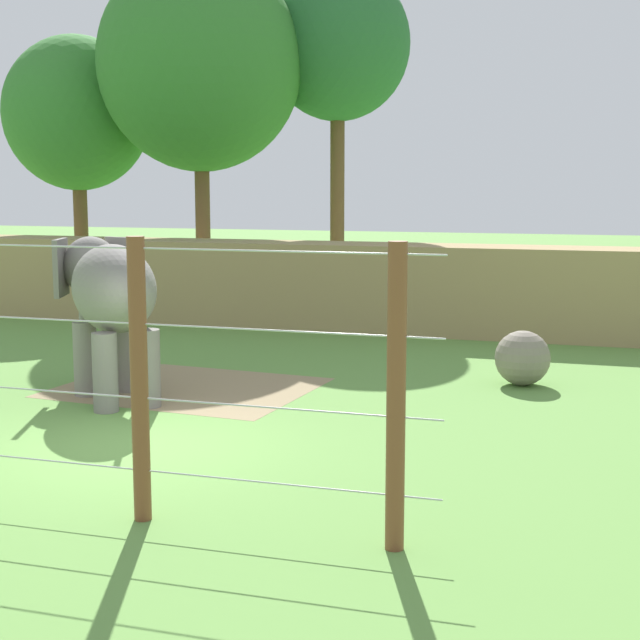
% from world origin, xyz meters
% --- Properties ---
extents(ground_plane, '(120.00, 120.00, 0.00)m').
position_xyz_m(ground_plane, '(0.00, 0.00, 0.00)').
color(ground_plane, '#609342').
extents(dirt_patch, '(4.84, 3.96, 0.01)m').
position_xyz_m(dirt_patch, '(-1.00, 3.88, 0.00)').
color(dirt_patch, '#937F5B').
rests_on(dirt_patch, ground).
extents(embankment_wall, '(36.00, 1.80, 2.23)m').
position_xyz_m(embankment_wall, '(0.00, 11.71, 1.12)').
color(embankment_wall, tan).
rests_on(embankment_wall, ground).
extents(elephant, '(3.15, 3.16, 2.81)m').
position_xyz_m(elephant, '(-1.90, 2.74, 1.86)').
color(elephant, gray).
rests_on(elephant, ground).
extents(enrichment_ball, '(1.04, 1.04, 1.04)m').
position_xyz_m(enrichment_ball, '(4.97, 5.97, 0.52)').
color(enrichment_ball, gray).
rests_on(enrichment_ball, ground).
extents(cable_fence, '(9.91, 0.20, 3.22)m').
position_xyz_m(cable_fence, '(-0.02, -2.60, 1.62)').
color(cable_fence, brown).
rests_on(cable_fence, ground).
extents(tree_far_left, '(5.94, 5.94, 10.34)m').
position_xyz_m(tree_far_left, '(-5.18, 13.97, 7.20)').
color(tree_far_left, brown).
rests_on(tree_far_left, ground).
extents(tree_left_of_centre, '(4.37, 4.37, 10.23)m').
position_xyz_m(tree_left_of_centre, '(-1.68, 16.25, 7.87)').
color(tree_left_of_centre, brown).
rests_on(tree_left_of_centre, ground).
extents(tree_behind_wall, '(4.53, 4.53, 8.31)m').
position_xyz_m(tree_behind_wall, '(-9.59, 14.42, 5.89)').
color(tree_behind_wall, brown).
rests_on(tree_behind_wall, ground).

